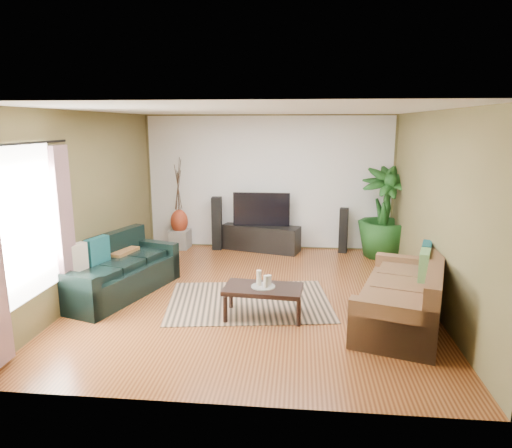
# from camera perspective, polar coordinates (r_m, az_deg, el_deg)

# --- Properties ---
(floor) EXTENTS (5.50, 5.50, 0.00)m
(floor) POSITION_cam_1_polar(r_m,az_deg,el_deg) (6.93, -0.17, -8.87)
(floor) COLOR brown
(floor) RESTS_ON ground
(ceiling) EXTENTS (5.50, 5.50, 0.00)m
(ceiling) POSITION_cam_1_polar(r_m,az_deg,el_deg) (6.46, -0.18, 14.06)
(ceiling) COLOR white
(ceiling) RESTS_ON ground
(wall_back) EXTENTS (5.00, 0.00, 5.00)m
(wall_back) POSITION_cam_1_polar(r_m,az_deg,el_deg) (9.27, 1.56, 5.19)
(wall_back) COLOR brown
(wall_back) RESTS_ON ground
(wall_front) EXTENTS (5.00, 0.00, 5.00)m
(wall_front) POSITION_cam_1_polar(r_m,az_deg,el_deg) (3.91, -4.29, -4.95)
(wall_front) COLOR brown
(wall_front) RESTS_ON ground
(wall_left) EXTENTS (0.00, 5.50, 5.50)m
(wall_left) POSITION_cam_1_polar(r_m,az_deg,el_deg) (7.25, -20.25, 2.40)
(wall_left) COLOR brown
(wall_left) RESTS_ON ground
(wall_right) EXTENTS (0.00, 5.50, 5.50)m
(wall_right) POSITION_cam_1_polar(r_m,az_deg,el_deg) (6.78, 21.35, 1.67)
(wall_right) COLOR brown
(wall_right) RESTS_ON ground
(backwall_panel) EXTENTS (4.90, 0.00, 4.90)m
(backwall_panel) POSITION_cam_1_polar(r_m,az_deg,el_deg) (9.26, 1.56, 5.18)
(backwall_panel) COLOR white
(backwall_panel) RESTS_ON ground
(window_pane) EXTENTS (0.00, 1.80, 1.80)m
(window_pane) POSITION_cam_1_polar(r_m,az_deg,el_deg) (5.86, -26.84, 0.10)
(window_pane) COLOR white
(window_pane) RESTS_ON ground
(curtain_far) EXTENTS (0.08, 0.35, 2.20)m
(curtain_far) POSITION_cam_1_polar(r_m,az_deg,el_deg) (6.51, -22.78, -0.66)
(curtain_far) COLOR gray
(curtain_far) RESTS_ON ground
(curtain_rod) EXTENTS (0.03, 1.90, 0.03)m
(curtain_rod) POSITION_cam_1_polar(r_m,az_deg,el_deg) (5.73, -27.30, 8.92)
(curtain_rod) COLOR black
(curtain_rod) RESTS_ON ground
(sofa_left) EXTENTS (1.43, 2.16, 0.85)m
(sofa_left) POSITION_cam_1_polar(r_m,az_deg,el_deg) (7.15, -16.85, -5.12)
(sofa_left) COLOR black
(sofa_left) RESTS_ON floor
(sofa_right) EXTENTS (1.55, 2.31, 0.85)m
(sofa_right) POSITION_cam_1_polar(r_m,az_deg,el_deg) (6.22, 17.76, -7.82)
(sofa_right) COLOR brown
(sofa_right) RESTS_ON floor
(area_rug) EXTENTS (2.51, 1.95, 0.01)m
(area_rug) POSITION_cam_1_polar(r_m,az_deg,el_deg) (6.68, -0.85, -9.63)
(area_rug) COLOR tan
(area_rug) RESTS_ON floor
(coffee_table) EXTENTS (1.06, 0.64, 0.42)m
(coffee_table) POSITION_cam_1_polar(r_m,az_deg,el_deg) (6.12, 0.90, -9.70)
(coffee_table) COLOR black
(coffee_table) RESTS_ON floor
(candle_tray) EXTENTS (0.32, 0.32, 0.01)m
(candle_tray) POSITION_cam_1_polar(r_m,az_deg,el_deg) (6.05, 0.91, -7.81)
(candle_tray) COLOR gray
(candle_tray) RESTS_ON coffee_table
(candle_tall) EXTENTS (0.06, 0.06, 0.20)m
(candle_tall) POSITION_cam_1_polar(r_m,az_deg,el_deg) (6.04, 0.36, -6.72)
(candle_tall) COLOR beige
(candle_tall) RESTS_ON candle_tray
(candle_mid) EXTENTS (0.06, 0.06, 0.16)m
(candle_mid) POSITION_cam_1_polar(r_m,az_deg,el_deg) (5.98, 1.26, -7.18)
(candle_mid) COLOR beige
(candle_mid) RESTS_ON candle_tray
(candle_short) EXTENTS (0.06, 0.06, 0.13)m
(candle_short) POSITION_cam_1_polar(r_m,az_deg,el_deg) (6.07, 1.62, -7.00)
(candle_short) COLOR silver
(candle_short) RESTS_ON candle_tray
(tv_stand) EXTENTS (1.61, 0.86, 0.51)m
(tv_stand) POSITION_cam_1_polar(r_m,az_deg,el_deg) (9.24, 0.67, -1.74)
(tv_stand) COLOR black
(tv_stand) RESTS_ON floor
(television) EXTENTS (1.13, 0.06, 0.67)m
(television) POSITION_cam_1_polar(r_m,az_deg,el_deg) (9.11, 0.68, 1.86)
(television) COLOR black
(television) RESTS_ON tv_stand
(speaker_left) EXTENTS (0.20, 0.23, 1.08)m
(speaker_left) POSITION_cam_1_polar(r_m,az_deg,el_deg) (9.29, -4.91, 0.08)
(speaker_left) COLOR black
(speaker_left) RESTS_ON floor
(speaker_right) EXTENTS (0.19, 0.21, 0.90)m
(speaker_right) POSITION_cam_1_polar(r_m,az_deg,el_deg) (9.20, 10.87, -0.80)
(speaker_right) COLOR black
(speaker_right) RESTS_ON floor
(potted_plant) EXTENTS (0.99, 0.99, 1.73)m
(potted_plant) POSITION_cam_1_polar(r_m,az_deg,el_deg) (9.00, 15.76, 1.38)
(potted_plant) COLOR #174517
(potted_plant) RESTS_ON floor
(plant_pot) EXTENTS (0.32, 0.32, 0.25)m
(plant_pot) POSITION_cam_1_polar(r_m,az_deg,el_deg) (9.16, 15.49, -3.17)
(plant_pot) COLOR black
(plant_pot) RESTS_ON floor
(pedestal) EXTENTS (0.41, 0.41, 0.39)m
(pedestal) POSITION_cam_1_polar(r_m,az_deg,el_deg) (9.54, -9.49, -1.85)
(pedestal) COLOR gray
(pedestal) RESTS_ON floor
(vase) EXTENTS (0.35, 0.35, 0.49)m
(vase) POSITION_cam_1_polar(r_m,az_deg,el_deg) (9.46, -9.56, 0.32)
(vase) COLOR #99341B
(vase) RESTS_ON pedestal
(side_table) EXTENTS (0.65, 0.65, 0.57)m
(side_table) POSITION_cam_1_polar(r_m,az_deg,el_deg) (7.66, -17.00, -5.09)
(side_table) COLOR #965E31
(side_table) RESTS_ON floor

